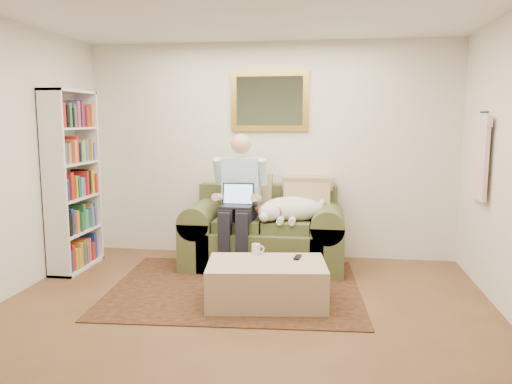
% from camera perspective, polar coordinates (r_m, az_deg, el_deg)
% --- Properties ---
extents(room_shell, '(4.51, 5.00, 2.61)m').
position_cam_1_polar(room_shell, '(4.00, -2.24, 2.85)').
color(room_shell, brown).
rests_on(room_shell, ground).
extents(rug, '(2.59, 2.13, 0.01)m').
position_cam_1_polar(rug, '(5.11, -2.34, -10.82)').
color(rug, black).
rests_on(rug, room_shell).
extents(sofa, '(1.81, 0.92, 1.08)m').
position_cam_1_polar(sofa, '(5.78, 0.94, -5.40)').
color(sofa, brown).
rests_on(sofa, room_shell).
extents(seated_man, '(0.59, 0.85, 1.52)m').
position_cam_1_polar(seated_man, '(5.57, -2.03, -1.22)').
color(seated_man, '#8CC2D8').
rests_on(seated_man, sofa).
extents(laptop, '(0.35, 0.28, 0.25)m').
position_cam_1_polar(laptop, '(5.50, -2.17, -0.96)').
color(laptop, black).
rests_on(laptop, seated_man).
extents(sleeping_dog, '(0.74, 0.47, 0.28)m').
position_cam_1_polar(sleeping_dog, '(5.58, 4.13, -1.94)').
color(sleeping_dog, white).
rests_on(sleeping_dog, sofa).
extents(ottoman, '(1.15, 0.82, 0.39)m').
position_cam_1_polar(ottoman, '(4.64, 1.21, -10.35)').
color(ottoman, tan).
rests_on(ottoman, room_shell).
extents(coffee_mug, '(0.08, 0.08, 0.10)m').
position_cam_1_polar(coffee_mug, '(4.85, -0.00, -6.53)').
color(coffee_mug, white).
rests_on(coffee_mug, ottoman).
extents(tv_remote, '(0.07, 0.16, 0.02)m').
position_cam_1_polar(tv_remote, '(4.73, 4.77, -7.45)').
color(tv_remote, black).
rests_on(tv_remote, ottoman).
extents(bookshelf, '(0.28, 0.80, 2.00)m').
position_cam_1_polar(bookshelf, '(5.93, -20.24, 1.20)').
color(bookshelf, white).
rests_on(bookshelf, room_shell).
extents(wall_mirror, '(0.94, 0.04, 0.72)m').
position_cam_1_polar(wall_mirror, '(6.08, 1.56, 10.37)').
color(wall_mirror, gold).
rests_on(wall_mirror, room_shell).
extents(hanging_shirt, '(0.06, 0.52, 0.90)m').
position_cam_1_polar(hanging_shirt, '(5.37, 24.19, 4.05)').
color(hanging_shirt, '#FCDFD0').
rests_on(hanging_shirt, room_shell).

